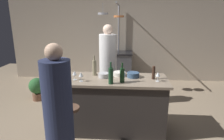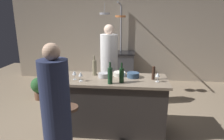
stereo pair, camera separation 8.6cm
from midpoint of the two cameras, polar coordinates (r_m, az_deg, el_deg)
The scene contains 19 objects.
ground_plane at distance 3.54m, azimuth -0.91°, elevation -16.47°, with size 9.00×9.00×0.00m, color gray.
back_wall at distance 5.88m, azimuth 1.55°, elevation 9.78°, with size 6.40×0.16×2.60m, color #BCAD99.
kitchen_island at distance 3.33m, azimuth -0.94°, elevation -9.83°, with size 1.80×0.72×0.90m.
stove_range at distance 5.64m, azimuth 1.29°, elevation 0.72°, with size 0.80×0.64×0.89m.
chef at distance 4.16m, azimuth -1.74°, elevation 0.36°, with size 0.36×0.36×1.71m.
bar_stool_left at distance 2.91m, azimuth -12.62°, elevation -15.82°, with size 0.28×0.28×0.68m.
guest_left at distance 2.44m, azimuth -16.13°, elevation -12.84°, with size 0.34×0.34×1.59m.
overhead_pot_rack at distance 5.08m, azimuth 0.49°, elevation 12.49°, with size 0.58×1.39×2.17m.
potted_plant at distance 4.83m, azimuth -21.31°, elevation -4.73°, with size 0.36×0.36×0.52m.
pepper_mill at distance 3.16m, azimuth 11.15°, elevation -0.77°, with size 0.05×0.05×0.21m, color #382319.
wine_bottle_green at distance 2.88m, azimuth -1.20°, elevation -1.56°, with size 0.07×0.07×0.33m.
wine_bottle_red at distance 2.95m, azimuth 2.13°, elevation -1.41°, with size 0.07×0.07×0.30m.
wine_bottle_white at distance 3.32m, azimuth -5.83°, elevation 0.70°, with size 0.07×0.07×0.33m.
wine_glass_by_chef at distance 3.07m, azimuth 12.36°, elevation -1.34°, with size 0.07×0.07×0.15m.
wine_glass_near_right_guest at distance 3.13m, azimuth -11.55°, elevation -0.97°, with size 0.07×0.07×0.15m.
wine_glass_near_left_guest at distance 3.03m, azimuth -9.76°, elevation -1.38°, with size 0.07×0.07×0.15m.
mixing_bowl_ceramic at distance 3.30m, azimuth 1.40°, elevation -1.10°, with size 0.20×0.20×0.06m, color silver.
mixing_bowl_steel at distance 3.21m, azimuth -3.14°, elevation -1.51°, with size 0.18×0.18×0.07m, color #B7B7BC.
mixing_bowl_blue at distance 3.23m, azimuth 5.37°, elevation -1.40°, with size 0.20×0.20×0.08m, color #334C6B.
Camera 1 is at (0.23, -3.00, 1.86)m, focal length 31.65 mm.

